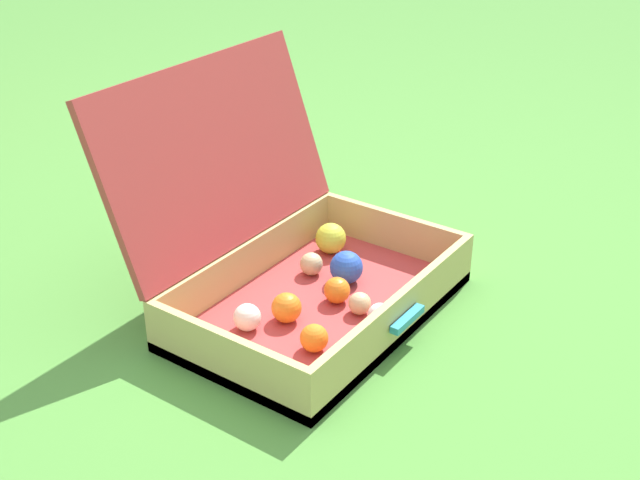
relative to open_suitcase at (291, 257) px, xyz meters
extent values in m
plane|color=#4C8C38|center=(-0.03, -0.01, -0.12)|extent=(16.00, 16.00, 0.00)
cube|color=#B23838|center=(0.00, -0.08, -0.10)|extent=(0.65, 0.42, 0.03)
cube|color=tan|center=(-0.32, -0.08, -0.06)|extent=(0.02, 0.42, 0.12)
cube|color=tan|center=(0.31, -0.08, -0.06)|extent=(0.02, 0.42, 0.12)
cube|color=tan|center=(0.00, -0.28, -0.06)|extent=(0.61, 0.02, 0.12)
cube|color=tan|center=(0.00, 0.12, -0.06)|extent=(0.61, 0.02, 0.12)
cube|color=#B23838|center=(0.00, 0.20, 0.20)|extent=(0.65, 0.16, 0.40)
cube|color=teal|center=(0.00, -0.30, -0.05)|extent=(0.11, 0.02, 0.02)
sphere|color=orange|center=(-0.10, -0.06, -0.06)|extent=(0.07, 0.07, 0.07)
sphere|color=#CCDB38|center=(0.21, 0.04, -0.05)|extent=(0.08, 0.08, 0.08)
sphere|color=#D1B784|center=(0.02, -0.17, -0.07)|extent=(0.05, 0.05, 0.05)
sphere|color=orange|center=(-0.15, -0.17, -0.06)|extent=(0.06, 0.06, 0.06)
sphere|color=white|center=(-0.17, -0.01, -0.06)|extent=(0.06, 0.06, 0.06)
sphere|color=blue|center=(0.11, -0.08, -0.05)|extent=(0.08, 0.08, 0.08)
sphere|color=#D1B784|center=(0.09, 0.01, -0.07)|extent=(0.05, 0.05, 0.05)
sphere|color=white|center=(0.00, -0.23, -0.07)|extent=(0.05, 0.05, 0.05)
sphere|color=orange|center=(0.03, -0.11, -0.06)|extent=(0.06, 0.06, 0.06)
camera|label=1|loc=(-1.28, -0.98, 0.90)|focal=46.74mm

